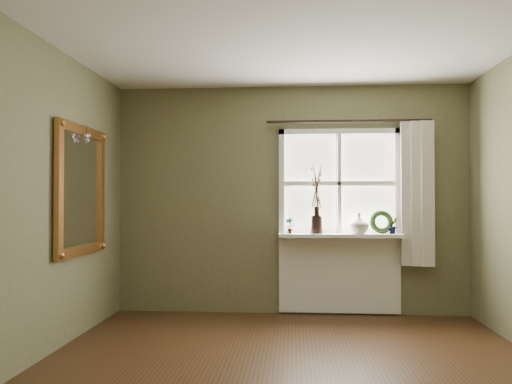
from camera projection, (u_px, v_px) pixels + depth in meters
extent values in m
plane|color=silver|center=(289.00, 13.00, 3.49)|extent=(4.50, 4.50, 0.00)
cube|color=#6A6845|center=(290.00, 199.00, 5.76)|extent=(4.00, 0.10, 2.60)
cube|color=#6A6845|center=(6.00, 198.00, 3.61)|extent=(0.10, 4.50, 2.60)
cube|color=#6A6845|center=(281.00, 193.00, 1.17)|extent=(4.00, 0.10, 2.60)
cube|color=white|center=(339.00, 236.00, 5.63)|extent=(1.36, 0.06, 0.06)
cube|color=white|center=(339.00, 132.00, 5.65)|extent=(1.36, 0.06, 0.06)
cube|color=white|center=(282.00, 184.00, 5.69)|extent=(0.06, 0.06, 1.24)
cube|color=white|center=(398.00, 183.00, 5.59)|extent=(0.06, 0.06, 1.24)
cube|color=white|center=(339.00, 184.00, 5.64)|extent=(1.24, 0.05, 0.04)
cube|color=white|center=(339.00, 184.00, 5.64)|extent=(0.04, 0.05, 1.12)
cube|color=white|center=(310.00, 158.00, 5.69)|extent=(0.59, 0.01, 0.53)
cube|color=white|center=(368.00, 158.00, 5.65)|extent=(0.59, 0.01, 0.53)
cube|color=white|center=(310.00, 209.00, 5.68)|extent=(0.59, 0.01, 0.53)
cube|color=white|center=(368.00, 210.00, 5.63)|extent=(0.59, 0.01, 0.53)
cube|color=white|center=(340.00, 235.00, 5.53)|extent=(1.36, 0.26, 0.04)
cube|color=white|center=(339.00, 274.00, 5.63)|extent=(1.36, 0.04, 0.88)
cylinder|color=black|center=(317.00, 224.00, 5.55)|extent=(0.17, 0.17, 0.20)
imported|color=beige|center=(359.00, 223.00, 5.52)|extent=(0.29, 0.29, 0.23)
torus|color=#2A421D|center=(381.00, 224.00, 5.54)|extent=(0.28, 0.14, 0.27)
imported|color=#2A421D|center=(290.00, 225.00, 5.57)|extent=(0.11, 0.08, 0.18)
imported|color=#2A421D|center=(393.00, 226.00, 5.49)|extent=(0.12, 0.11, 0.18)
cube|color=beige|center=(417.00, 193.00, 5.49)|extent=(0.36, 0.12, 1.59)
cylinder|color=black|center=(348.00, 121.00, 5.59)|extent=(1.84, 0.03, 0.03)
cube|color=white|center=(81.00, 190.00, 4.70)|extent=(0.02, 0.85, 1.04)
cube|color=#AE6E33|center=(82.00, 130.00, 4.71)|extent=(0.05, 1.02, 0.09)
cube|color=#AE6E33|center=(81.00, 250.00, 4.69)|extent=(0.05, 1.02, 0.09)
cube|color=#AE6E33|center=(59.00, 189.00, 4.24)|extent=(0.05, 0.09, 1.04)
cube|color=#AE6E33|center=(101.00, 191.00, 5.17)|extent=(0.05, 0.09, 1.04)
sphere|color=silver|center=(86.00, 136.00, 4.68)|extent=(0.04, 0.04, 0.04)
sphere|color=silver|center=(87.00, 141.00, 4.71)|extent=(0.04, 0.04, 0.04)
sphere|color=silver|center=(89.00, 136.00, 4.74)|extent=(0.04, 0.04, 0.04)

